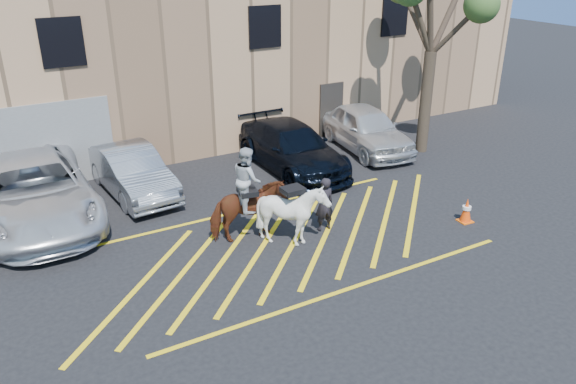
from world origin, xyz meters
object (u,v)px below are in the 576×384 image
saddled_white (293,214)px  car_white_suv (366,128)px  car_blue_suv (292,147)px  car_white_pickup (35,191)px  mounted_bay (248,204)px  car_silver_sedan (132,171)px  handler (324,204)px  traffic_cone (466,210)px

saddled_white → car_white_suv: bearing=39.5°
car_white_suv → car_blue_suv: bearing=-165.9°
car_white_pickup → mounted_bay: (4.76, -4.13, 0.16)m
car_blue_suv → car_white_suv: 3.53m
car_silver_sedan → handler: size_ratio=2.90×
mounted_bay → car_blue_suv: bearing=47.6°
car_white_pickup → car_white_suv: 11.92m
car_blue_suv → car_white_suv: size_ratio=1.10×
car_white_pickup → handler: car_white_pickup is taller
car_blue_suv → handler: car_blue_suv is taller
car_silver_sedan → handler: 6.47m
car_blue_suv → mounted_bay: bearing=-131.9°
car_silver_sedan → saddled_white: 6.07m
car_silver_sedan → mounted_bay: bearing=-72.9°
car_white_pickup → car_silver_sedan: bearing=9.9°
car_blue_suv → traffic_cone: size_ratio=7.48×
car_silver_sedan → traffic_cone: car_silver_sedan is taller
car_white_pickup → car_blue_suv: bearing=-0.8°
car_white_pickup → traffic_cone: size_ratio=8.94×
car_white_pickup → traffic_cone: (10.68, -6.24, -0.54)m
saddled_white → mounted_bay: bearing=140.7°
handler → mounted_bay: (-2.08, 0.50, 0.28)m
handler → traffic_cone: size_ratio=2.15×
car_blue_suv → traffic_cone: bearing=-69.1°
car_white_suv → traffic_cone: 6.61m
car_white_pickup → saddled_white: car_white_pickup is taller
car_silver_sedan → traffic_cone: size_ratio=6.23×
car_silver_sedan → car_white_suv: (9.02, -0.26, 0.09)m
car_blue_suv → traffic_cone: car_blue_suv is taller
handler → traffic_cone: 4.18m
car_silver_sedan → car_blue_suv: bearing=-11.4°
car_white_suv → mounted_bay: (-7.15, -4.37, 0.23)m
saddled_white → traffic_cone: 5.20m
saddled_white → traffic_cone: saddled_white is taller
car_blue_suv → saddled_white: 5.48m
handler → saddled_white: bearing=15.1°
car_white_suv → mounted_bay: bearing=-140.6°
handler → car_silver_sedan: bearing=-49.8°
handler → traffic_cone: handler is taller
car_white_suv → traffic_cone: size_ratio=6.77×
car_silver_sedan → saddled_white: size_ratio=2.59×
car_white_suv → saddled_white: size_ratio=2.82×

